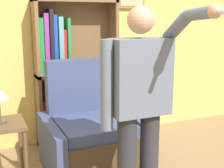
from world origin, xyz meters
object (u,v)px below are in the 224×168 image
(bookcase, at_px, (67,79))
(armchair, at_px, (90,136))
(person_standing, at_px, (140,103))
(side_table, at_px, (1,134))

(bookcase, relative_size, armchair, 1.58)
(person_standing, height_order, side_table, person_standing)
(bookcase, bearing_deg, person_standing, -87.08)
(armchair, xyz_separation_m, person_standing, (0.06, -0.98, 0.61))
(bookcase, height_order, side_table, bookcase)
(side_table, bearing_deg, armchair, -2.54)
(armchair, distance_m, side_table, 0.90)
(armchair, bearing_deg, bookcase, 92.45)
(bookcase, xyz_separation_m, side_table, (-0.86, -0.70, -0.34))
(bookcase, distance_m, person_standing, 1.73)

